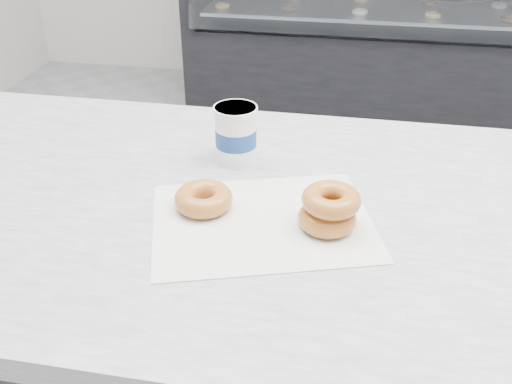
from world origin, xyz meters
TOP-DOWN VIEW (x-y plane):
  - ground at (0.00, 0.00)m, footprint 5.00×5.00m
  - display_case at (0.00, 2.12)m, footprint 2.40×0.74m
  - wax_paper at (-0.30, -0.65)m, footprint 0.40×0.35m
  - donut_single at (-0.40, -0.63)m, footprint 0.12×0.12m
  - donut_stack at (-0.20, -0.65)m, footprint 0.10×0.10m
  - coffee_cup at (-0.39, -0.46)m, footprint 0.08×0.08m

SIDE VIEW (x-z plane):
  - ground at x=0.00m, z-range 0.00..0.00m
  - display_case at x=0.00m, z-range -0.13..1.12m
  - wax_paper at x=-0.30m, z-range 0.90..0.90m
  - donut_single at x=-0.40m, z-range 0.90..0.94m
  - donut_stack at x=-0.20m, z-range 0.90..0.96m
  - coffee_cup at x=-0.39m, z-range 0.90..1.01m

